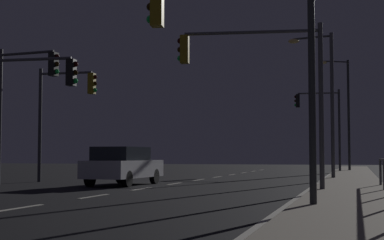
# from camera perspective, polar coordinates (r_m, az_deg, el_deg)

# --- Properties ---
(ground_plane) EXTENTS (112.00, 112.00, 0.00)m
(ground_plane) POSITION_cam_1_polar(r_m,az_deg,el_deg) (21.89, -4.52, -6.69)
(ground_plane) COLOR black
(ground_plane) RESTS_ON ground
(sidewalk_right) EXTENTS (2.42, 77.00, 0.14)m
(sidewalk_right) POSITION_cam_1_polar(r_m,az_deg,el_deg) (20.54, 15.27, -6.59)
(sidewalk_right) COLOR #9E937F
(sidewalk_right) RESTS_ON ground
(lane_markings_center) EXTENTS (0.14, 50.00, 0.01)m
(lane_markings_center) POSITION_cam_1_polar(r_m,az_deg,el_deg) (25.20, -1.75, -6.26)
(lane_markings_center) COLOR silver
(lane_markings_center) RESTS_ON ground
(lane_edge_line) EXTENTS (0.14, 53.00, 0.01)m
(lane_edge_line) POSITION_cam_1_polar(r_m,az_deg,el_deg) (25.59, 12.09, -6.14)
(lane_edge_line) COLOR silver
(lane_edge_line) RESTS_ON ground
(car) EXTENTS (2.01, 4.48, 1.57)m
(car) POSITION_cam_1_polar(r_m,az_deg,el_deg) (24.19, -6.78, -4.42)
(car) COLOR silver
(car) RESTS_ON ground
(traffic_light_near_left) EXTENTS (3.87, 0.78, 5.38)m
(traffic_light_near_left) POSITION_cam_1_polar(r_m,az_deg,el_deg) (13.60, 4.56, 7.96)
(traffic_light_near_left) COLOR #2D3033
(traffic_light_near_left) RESTS_ON sidewalk_right
(traffic_light_overhead_east) EXTENTS (2.89, 0.38, 5.27)m
(traffic_light_overhead_east) POSITION_cam_1_polar(r_m,az_deg,el_deg) (27.45, -12.44, 1.69)
(traffic_light_overhead_east) COLOR #38383D
(traffic_light_overhead_east) RESTS_ON ground
(traffic_light_far_left) EXTENTS (4.80, 0.90, 5.45)m
(traffic_light_far_left) POSITION_cam_1_polar(r_m,az_deg,el_deg) (19.51, 6.37, 4.78)
(traffic_light_far_left) COLOR #4C4C51
(traffic_light_far_left) RESTS_ON sidewalk_right
(traffic_light_far_center) EXTENTS (2.91, 0.49, 5.64)m
(traffic_light_far_center) POSITION_cam_1_polar(r_m,az_deg,el_deg) (24.66, -16.17, 2.88)
(traffic_light_far_center) COLOR #38383D
(traffic_light_far_center) RESTS_ON ground
(traffic_light_far_right) EXTENTS (3.21, 0.56, 5.78)m
(traffic_light_far_right) POSITION_cam_1_polar(r_m,az_deg,el_deg) (42.58, 12.49, 0.55)
(traffic_light_far_right) COLOR #38383D
(traffic_light_far_right) RESTS_ON sidewalk_right
(traffic_light_mid_left) EXTENTS (4.88, 0.61, 4.95)m
(traffic_light_mid_left) POSITION_cam_1_polar(r_m,az_deg,el_deg) (22.15, -17.41, 2.68)
(traffic_light_mid_left) COLOR #38383D
(traffic_light_mid_left) RESTS_ON ground
(street_lamp_corner) EXTENTS (2.11, 1.16, 8.14)m
(street_lamp_corner) POSITION_cam_1_polar(r_m,az_deg,el_deg) (44.25, 14.69, 1.53)
(street_lamp_corner) COLOR #2D3033
(street_lamp_corner) RESTS_ON sidewalk_right
(street_lamp_far_end) EXTENTS (2.25, 0.61, 7.15)m
(street_lamp_far_end) POSITION_cam_1_polar(r_m,az_deg,el_deg) (29.53, 12.87, 2.91)
(street_lamp_far_end) COLOR #4C4C51
(street_lamp_far_end) RESTS_ON sidewalk_right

